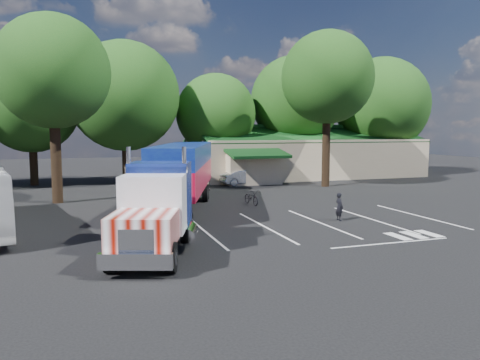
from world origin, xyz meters
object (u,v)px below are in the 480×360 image
object	(u,v)px
bicycle	(251,197)
silver_sedan	(244,177)
semi_truck	(178,176)
woman	(339,207)

from	to	relation	value
bicycle	silver_sedan	distance (m)	11.26
bicycle	silver_sedan	world-z (taller)	silver_sedan
semi_truck	silver_sedan	bearing A→B (deg)	76.56
semi_truck	silver_sedan	distance (m)	16.53
semi_truck	woman	world-z (taller)	semi_truck
bicycle	silver_sedan	bearing A→B (deg)	66.97
semi_truck	woman	bearing A→B (deg)	-4.84
semi_truck	silver_sedan	xyz separation A→B (m)	(8.71, 13.94, -1.72)
woman	silver_sedan	xyz separation A→B (m)	(0.50, 17.50, -0.07)
silver_sedan	bicycle	bearing A→B (deg)	157.44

